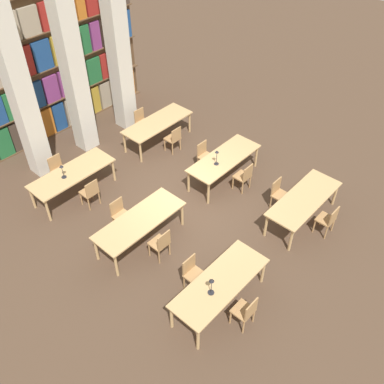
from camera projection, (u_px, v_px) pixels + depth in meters
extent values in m
plane|color=#4C3828|center=(185.00, 206.00, 11.84)|extent=(40.00, 40.00, 0.00)
cube|color=brown|center=(43.00, 51.00, 12.86)|extent=(7.00, 0.06, 5.50)
cube|color=brown|center=(62.00, 128.00, 14.69)|extent=(7.00, 0.35, 0.03)
cube|color=#236B38|center=(3.00, 143.00, 13.20)|extent=(0.51, 0.20, 0.96)
cube|color=#47382D|center=(19.00, 135.00, 13.51)|extent=(0.57, 0.20, 0.96)
cube|color=navy|center=(32.00, 129.00, 13.76)|extent=(0.28, 0.20, 0.96)
cube|color=orange|center=(44.00, 123.00, 14.02)|extent=(0.61, 0.20, 0.96)
cube|color=navy|center=(59.00, 116.00, 14.33)|extent=(0.42, 0.20, 0.96)
cube|color=tan|center=(71.00, 110.00, 14.60)|extent=(0.43, 0.20, 0.96)
cube|color=#236B38|center=(84.00, 104.00, 14.91)|extent=(0.52, 0.20, 0.96)
cube|color=#B7932D|center=(95.00, 99.00, 15.17)|extent=(0.31, 0.20, 0.96)
cube|color=tan|center=(107.00, 93.00, 15.47)|extent=(0.62, 0.20, 0.96)
cube|color=orange|center=(118.00, 88.00, 15.77)|extent=(0.40, 0.20, 0.96)
cube|color=orange|center=(128.00, 83.00, 16.03)|extent=(0.50, 0.20, 0.96)
cube|color=brown|center=(55.00, 100.00, 13.96)|extent=(7.00, 0.35, 0.03)
cube|color=#236B38|center=(14.00, 104.00, 12.90)|extent=(0.68, 0.20, 0.87)
cube|color=navy|center=(34.00, 95.00, 13.27)|extent=(0.57, 0.20, 0.87)
cube|color=#84387A|center=(50.00, 88.00, 13.60)|extent=(0.49, 0.20, 0.87)
cube|color=#84387A|center=(65.00, 82.00, 13.91)|extent=(0.49, 0.20, 0.87)
cube|color=orange|center=(79.00, 76.00, 14.21)|extent=(0.45, 0.20, 0.87)
cube|color=#236B38|center=(92.00, 70.00, 14.53)|extent=(0.57, 0.20, 0.87)
cube|color=maroon|center=(105.00, 65.00, 14.82)|extent=(0.42, 0.20, 0.87)
cube|color=#84387A|center=(116.00, 60.00, 15.11)|extent=(0.49, 0.20, 0.87)
cube|color=maroon|center=(126.00, 56.00, 15.36)|extent=(0.27, 0.20, 0.87)
cube|color=brown|center=(47.00, 68.00, 13.22)|extent=(7.00, 0.35, 0.03)
cube|color=#236B38|center=(14.00, 65.00, 12.33)|extent=(0.33, 0.20, 0.91)
cube|color=maroon|center=(26.00, 61.00, 12.55)|extent=(0.36, 0.20, 0.91)
cube|color=navy|center=(41.00, 55.00, 12.83)|extent=(0.59, 0.20, 0.91)
cube|color=#B7932D|center=(56.00, 50.00, 13.12)|extent=(0.31, 0.20, 0.91)
cube|color=navy|center=(69.00, 45.00, 13.38)|extent=(0.56, 0.20, 0.91)
cube|color=#236B38|center=(83.00, 40.00, 13.68)|extent=(0.44, 0.20, 0.91)
cube|color=#84387A|center=(94.00, 35.00, 13.94)|extent=(0.35, 0.20, 0.91)
cube|color=#47382D|center=(104.00, 32.00, 14.16)|extent=(0.34, 0.20, 0.91)
cube|color=maroon|center=(116.00, 27.00, 14.44)|extent=(0.53, 0.20, 0.91)
cube|color=navy|center=(126.00, 24.00, 14.69)|extent=(0.28, 0.20, 0.91)
cube|color=brown|center=(39.00, 33.00, 12.48)|extent=(7.00, 0.35, 0.03)
cube|color=tan|center=(6.00, 28.00, 11.68)|extent=(0.68, 0.20, 0.81)
cube|color=tan|center=(28.00, 21.00, 12.05)|extent=(0.58, 0.20, 0.81)
cube|color=maroon|center=(47.00, 15.00, 12.38)|extent=(0.47, 0.20, 0.81)
cube|color=#B7932D|center=(65.00, 10.00, 12.73)|extent=(0.62, 0.20, 0.81)
cube|color=orange|center=(79.00, 5.00, 13.03)|extent=(0.31, 0.20, 0.81)
cube|color=maroon|center=(92.00, 1.00, 13.30)|extent=(0.55, 0.20, 0.81)
cube|color=silver|center=(16.00, 79.00, 11.04)|extent=(0.55, 0.55, 6.00)
cube|color=silver|center=(70.00, 58.00, 11.98)|extent=(0.55, 0.55, 6.00)
cube|color=silver|center=(117.00, 39.00, 12.92)|extent=(0.55, 0.55, 6.00)
cube|color=tan|center=(220.00, 282.00, 9.03)|extent=(2.39, 0.89, 0.04)
cylinder|color=tan|center=(198.00, 339.00, 8.49)|extent=(0.07, 0.07, 0.73)
cylinder|color=tan|center=(263.00, 271.00, 9.72)|extent=(0.07, 0.07, 0.73)
cylinder|color=tan|center=(172.00, 317.00, 8.85)|extent=(0.07, 0.07, 0.73)
cylinder|color=tan|center=(237.00, 255.00, 10.09)|extent=(0.07, 0.07, 0.73)
cylinder|color=tan|center=(230.00, 317.00, 9.02)|extent=(0.04, 0.04, 0.43)
cylinder|color=tan|center=(241.00, 306.00, 9.22)|extent=(0.04, 0.04, 0.43)
cylinder|color=tan|center=(243.00, 327.00, 8.85)|extent=(0.04, 0.04, 0.43)
cylinder|color=tan|center=(254.00, 316.00, 9.05)|extent=(0.04, 0.04, 0.43)
cube|color=tan|center=(243.00, 310.00, 8.87)|extent=(0.42, 0.40, 0.04)
cube|color=tan|center=(251.00, 309.00, 8.63)|extent=(0.40, 0.03, 0.42)
cylinder|color=tan|center=(206.00, 281.00, 9.71)|extent=(0.04, 0.04, 0.43)
cylinder|color=tan|center=(195.00, 291.00, 9.51)|extent=(0.04, 0.04, 0.43)
cylinder|color=tan|center=(195.00, 273.00, 9.88)|extent=(0.04, 0.04, 0.43)
cylinder|color=tan|center=(184.00, 282.00, 9.68)|extent=(0.04, 0.04, 0.43)
cube|color=tan|center=(195.00, 275.00, 9.54)|extent=(0.42, 0.40, 0.04)
cube|color=tan|center=(189.00, 264.00, 9.48)|extent=(0.40, 0.03, 0.42)
cylinder|color=#232328|center=(211.00, 293.00, 8.81)|extent=(0.14, 0.14, 0.01)
cylinder|color=#232328|center=(211.00, 287.00, 8.68)|extent=(0.02, 0.02, 0.38)
cone|color=#232328|center=(212.00, 280.00, 8.53)|extent=(0.11, 0.11, 0.07)
cube|color=tan|center=(304.00, 199.00, 10.96)|extent=(2.39, 0.89, 0.04)
cylinder|color=tan|center=(291.00, 240.00, 10.42)|extent=(0.07, 0.07, 0.73)
cylinder|color=tan|center=(335.00, 194.00, 11.66)|extent=(0.07, 0.07, 0.73)
cylinder|color=tan|center=(266.00, 225.00, 10.79)|extent=(0.07, 0.07, 0.73)
cylinder|color=tan|center=(311.00, 183.00, 12.02)|extent=(0.07, 0.07, 0.73)
cylinder|color=tan|center=(314.00, 226.00, 10.98)|extent=(0.04, 0.04, 0.43)
cylinder|color=tan|center=(321.00, 219.00, 11.18)|extent=(0.04, 0.04, 0.43)
cylinder|color=tan|center=(326.00, 233.00, 10.81)|extent=(0.04, 0.04, 0.43)
cylinder|color=tan|center=(333.00, 225.00, 11.01)|extent=(0.04, 0.04, 0.43)
cube|color=tan|center=(325.00, 219.00, 10.84)|extent=(0.42, 0.40, 0.04)
cube|color=tan|center=(334.00, 216.00, 10.59)|extent=(0.40, 0.03, 0.42)
cylinder|color=tan|center=(289.00, 201.00, 11.67)|extent=(0.04, 0.04, 0.43)
cylinder|color=tan|center=(281.00, 208.00, 11.47)|extent=(0.04, 0.04, 0.43)
cylinder|color=tan|center=(278.00, 196.00, 11.84)|extent=(0.04, 0.04, 0.43)
cylinder|color=tan|center=(271.00, 202.00, 11.64)|extent=(0.04, 0.04, 0.43)
cube|color=tan|center=(281.00, 195.00, 11.50)|extent=(0.42, 0.40, 0.04)
cube|color=tan|center=(276.00, 186.00, 11.44)|extent=(0.40, 0.03, 0.42)
cube|color=tan|center=(140.00, 220.00, 10.39)|extent=(2.39, 0.89, 0.04)
cylinder|color=tan|center=(116.00, 265.00, 9.85)|extent=(0.07, 0.07, 0.73)
cylinder|color=tan|center=(182.00, 214.00, 11.08)|extent=(0.07, 0.07, 0.73)
cylinder|color=tan|center=(96.00, 249.00, 10.22)|extent=(0.07, 0.07, 0.73)
cylinder|color=tan|center=(162.00, 201.00, 11.45)|extent=(0.07, 0.07, 0.73)
cylinder|color=tan|center=(149.00, 250.00, 10.39)|extent=(0.04, 0.04, 0.43)
cylinder|color=tan|center=(160.00, 242.00, 10.59)|extent=(0.04, 0.04, 0.43)
cylinder|color=tan|center=(159.00, 257.00, 10.22)|extent=(0.04, 0.04, 0.43)
cylinder|color=tan|center=(170.00, 249.00, 10.42)|extent=(0.04, 0.04, 0.43)
cube|color=tan|center=(159.00, 243.00, 10.25)|extent=(0.42, 0.40, 0.04)
cube|color=tan|center=(164.00, 240.00, 10.00)|extent=(0.40, 0.03, 0.42)
cylinder|color=tan|center=(133.00, 222.00, 11.09)|extent=(0.04, 0.04, 0.43)
cylinder|color=tan|center=(122.00, 230.00, 10.89)|extent=(0.04, 0.04, 0.43)
cylinder|color=tan|center=(124.00, 216.00, 11.25)|extent=(0.04, 0.04, 0.43)
cylinder|color=tan|center=(114.00, 223.00, 11.06)|extent=(0.04, 0.04, 0.43)
cube|color=tan|center=(122.00, 216.00, 10.91)|extent=(0.42, 0.40, 0.04)
cube|color=tan|center=(116.00, 206.00, 10.85)|extent=(0.40, 0.03, 0.42)
cube|color=tan|center=(224.00, 158.00, 12.23)|extent=(2.39, 0.89, 0.04)
cylinder|color=tan|center=(208.00, 193.00, 11.69)|extent=(0.07, 0.07, 0.73)
cylinder|color=tan|center=(256.00, 156.00, 12.92)|extent=(0.07, 0.07, 0.73)
cylinder|color=tan|center=(189.00, 182.00, 12.05)|extent=(0.07, 0.07, 0.73)
cylinder|color=tan|center=(237.00, 147.00, 13.29)|extent=(0.07, 0.07, 0.73)
cylinder|color=tan|center=(233.00, 183.00, 12.24)|extent=(0.04, 0.04, 0.43)
cylinder|color=tan|center=(241.00, 177.00, 12.44)|extent=(0.04, 0.04, 0.43)
cylinder|color=tan|center=(242.00, 188.00, 12.07)|extent=(0.04, 0.04, 0.43)
cylinder|color=tan|center=(250.00, 182.00, 12.27)|extent=(0.04, 0.04, 0.43)
cube|color=tan|center=(242.00, 176.00, 12.10)|extent=(0.42, 0.40, 0.04)
cube|color=tan|center=(248.00, 173.00, 11.86)|extent=(0.40, 0.03, 0.42)
cylinder|color=tan|center=(214.00, 163.00, 12.94)|extent=(0.04, 0.04, 0.43)
cylinder|color=tan|center=(207.00, 168.00, 12.74)|extent=(0.04, 0.04, 0.43)
cylinder|color=tan|center=(206.00, 158.00, 13.11)|extent=(0.04, 0.04, 0.43)
cylinder|color=tan|center=(198.00, 164.00, 12.91)|extent=(0.04, 0.04, 0.43)
cube|color=tan|center=(206.00, 157.00, 12.76)|extent=(0.42, 0.40, 0.04)
cube|color=tan|center=(202.00, 148.00, 12.70)|extent=(0.40, 0.03, 0.42)
cylinder|color=#232328|center=(216.00, 164.00, 11.99)|extent=(0.14, 0.14, 0.01)
cylinder|color=#232328|center=(217.00, 158.00, 11.85)|extent=(0.02, 0.02, 0.39)
cone|color=#232328|center=(217.00, 151.00, 11.70)|extent=(0.11, 0.11, 0.07)
cube|color=tan|center=(72.00, 173.00, 11.73)|extent=(2.39, 0.89, 0.04)
cylinder|color=tan|center=(48.00, 210.00, 11.19)|extent=(0.07, 0.07, 0.73)
cylinder|color=tan|center=(114.00, 170.00, 12.42)|extent=(0.07, 0.07, 0.73)
cylinder|color=tan|center=(32.00, 198.00, 11.56)|extent=(0.07, 0.07, 0.73)
cylinder|color=tan|center=(98.00, 160.00, 12.79)|extent=(0.07, 0.07, 0.73)
cylinder|color=tan|center=(81.00, 199.00, 11.75)|extent=(0.04, 0.04, 0.43)
cylinder|color=tan|center=(92.00, 192.00, 11.95)|extent=(0.04, 0.04, 0.43)
cylinder|color=tan|center=(89.00, 204.00, 11.58)|extent=(0.04, 0.04, 0.43)
cylinder|color=tan|center=(99.00, 198.00, 11.78)|extent=(0.04, 0.04, 0.43)
cube|color=tan|center=(89.00, 192.00, 11.61)|extent=(0.42, 0.40, 0.04)
cube|color=tan|center=(92.00, 189.00, 11.36)|extent=(0.40, 0.03, 0.42)
cylinder|color=tan|center=(70.00, 177.00, 12.44)|extent=(0.04, 0.04, 0.43)
cylinder|color=tan|center=(60.00, 183.00, 12.24)|extent=(0.04, 0.04, 0.43)
cylinder|color=tan|center=(63.00, 172.00, 12.61)|extent=(0.04, 0.04, 0.43)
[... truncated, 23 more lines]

